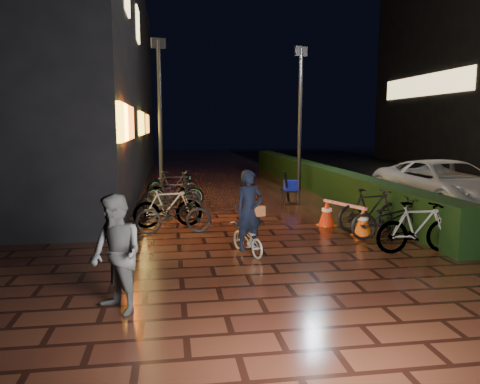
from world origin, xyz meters
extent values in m
plane|color=#381911|center=(0.00, 0.00, 0.00)|extent=(80.00, 80.00, 0.00)
cube|color=black|center=(3.30, 8.00, 0.50)|extent=(0.70, 20.00, 1.00)
imported|color=#535355|center=(-3.11, -3.56, 0.82)|extent=(0.98, 1.01, 1.64)
imported|color=silver|center=(5.84, 3.03, 0.75)|extent=(2.70, 5.44, 1.48)
cube|color=yellow|center=(-3.45, 1.50, 2.60)|extent=(0.08, 2.00, 0.90)
cube|color=orange|center=(-3.45, 3.00, 2.60)|extent=(0.08, 3.00, 0.90)
cube|color=yellow|center=(-3.45, 9.00, 2.60)|extent=(0.08, 2.80, 0.90)
cube|color=orange|center=(-3.45, 14.00, 2.60)|extent=(0.08, 2.20, 0.90)
cube|color=#FFD88C|center=(-3.45, 8.50, 6.20)|extent=(0.06, 1.20, 1.20)
cube|color=#FFD88C|center=(13.45, 18.00, 5.00)|extent=(0.06, 10.00, 1.30)
cylinder|color=black|center=(2.50, 7.46, 2.67)|extent=(0.18, 0.18, 5.34)
cube|color=black|center=(2.50, 7.46, 5.24)|extent=(0.51, 0.24, 0.36)
cylinder|color=black|center=(-2.72, 8.56, 2.84)|extent=(0.18, 0.18, 5.69)
cube|color=black|center=(-2.72, 8.56, 5.58)|extent=(0.55, 0.20, 0.38)
imported|color=silver|center=(-0.90, -0.94, 0.31)|extent=(0.77, 1.24, 0.62)
imported|color=black|center=(-0.87, -1.02, 0.90)|extent=(0.67, 0.54, 1.57)
cube|color=brown|center=(-0.69, -0.98, 0.87)|extent=(0.30, 0.20, 0.20)
cone|color=#FF5C0D|center=(2.00, 0.22, 0.34)|extent=(0.42, 0.42, 0.68)
cone|color=red|center=(1.54, 1.38, 0.34)|extent=(0.42, 0.42, 0.68)
cube|color=#FF480D|center=(2.00, 0.22, 0.01)|extent=(0.48, 0.48, 0.03)
cube|color=orange|center=(1.54, 1.38, 0.01)|extent=(0.48, 0.48, 0.03)
cube|color=red|center=(1.77, 0.80, 0.64)|extent=(0.60, 1.37, 0.07)
cube|color=black|center=(1.47, 4.77, 0.43)|extent=(0.61, 0.50, 0.04)
cylinder|color=black|center=(1.23, 4.59, 0.20)|extent=(0.03, 0.03, 0.40)
cylinder|color=black|center=(1.70, 4.57, 0.20)|extent=(0.03, 0.03, 0.40)
cylinder|color=black|center=(1.25, 4.97, 0.20)|extent=(0.03, 0.03, 0.40)
cylinder|color=black|center=(1.71, 4.95, 0.20)|extent=(0.03, 0.03, 0.40)
cube|color=#0D18AD|center=(1.47, 4.77, 0.61)|extent=(0.44, 0.38, 0.32)
cylinder|color=black|center=(1.31, 4.62, 0.59)|extent=(0.30, 0.39, 1.03)
imported|color=black|center=(-2.30, 6.61, 0.47)|extent=(1.82, 0.75, 0.94)
imported|color=black|center=(-2.29, 5.65, 0.52)|extent=(1.78, 0.72, 1.04)
imported|color=black|center=(-2.31, 1.09, 0.47)|extent=(1.80, 0.67, 0.94)
imported|color=black|center=(-2.45, 1.80, 0.52)|extent=(1.78, 0.72, 1.04)
imported|color=black|center=(-2.36, 3.62, 0.52)|extent=(1.76, 0.62, 1.04)
imported|color=black|center=(-2.45, 2.65, 0.47)|extent=(1.85, 0.87, 0.94)
imported|color=black|center=(-2.25, 4.72, 0.47)|extent=(1.81, 0.70, 0.94)
imported|color=black|center=(2.39, 0.66, 0.52)|extent=(1.77, 0.66, 1.04)
imported|color=black|center=(2.44, -0.20, 0.47)|extent=(1.79, 0.66, 0.94)
imported|color=black|center=(2.48, -1.34, 0.52)|extent=(1.73, 0.50, 1.04)
camera|label=1|loc=(-2.37, -9.82, 2.54)|focal=35.00mm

